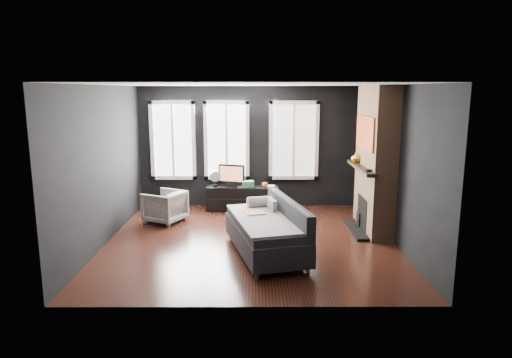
{
  "coord_description": "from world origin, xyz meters",
  "views": [
    {
      "loc": [
        0.08,
        -7.68,
        2.62
      ],
      "look_at": [
        0.1,
        0.3,
        1.05
      ],
      "focal_mm": 32.0,
      "sensor_mm": 36.0,
      "label": 1
    }
  ],
  "objects_px": {
    "monitor": "(232,174)",
    "media_console": "(243,198)",
    "mantel_vase": "(357,157)",
    "armchair": "(165,205)",
    "sofa": "(266,228)",
    "book": "(268,182)",
    "mug": "(265,184)"
  },
  "relations": [
    {
      "from": "sofa",
      "to": "media_console",
      "type": "xyz_separation_m",
      "value": [
        -0.44,
        2.77,
        -0.17
      ]
    },
    {
      "from": "monitor",
      "to": "mantel_vase",
      "type": "xyz_separation_m",
      "value": [
        2.48,
        -1.08,
        0.52
      ]
    },
    {
      "from": "book",
      "to": "mantel_vase",
      "type": "distance_m",
      "value": 2.1
    },
    {
      "from": "mug",
      "to": "mantel_vase",
      "type": "xyz_separation_m",
      "value": [
        1.75,
        -0.97,
        0.74
      ]
    },
    {
      "from": "sofa",
      "to": "mug",
      "type": "relative_size",
      "value": 16.85
    },
    {
      "from": "monitor",
      "to": "media_console",
      "type": "bearing_deg",
      "value": 9.78
    },
    {
      "from": "monitor",
      "to": "armchair",
      "type": "bearing_deg",
      "value": -125.11
    },
    {
      "from": "book",
      "to": "mantel_vase",
      "type": "relative_size",
      "value": 0.96
    },
    {
      "from": "armchair",
      "to": "mantel_vase",
      "type": "bearing_deg",
      "value": 115.4
    },
    {
      "from": "monitor",
      "to": "book",
      "type": "xyz_separation_m",
      "value": [
        0.79,
        -0.04,
        -0.17
      ]
    },
    {
      "from": "armchair",
      "to": "media_console",
      "type": "height_order",
      "value": "armchair"
    },
    {
      "from": "book",
      "to": "mantel_vase",
      "type": "bearing_deg",
      "value": -31.62
    },
    {
      "from": "armchair",
      "to": "monitor",
      "type": "distance_m",
      "value": 1.69
    },
    {
      "from": "media_console",
      "to": "mug",
      "type": "relative_size",
      "value": 12.83
    },
    {
      "from": "sofa",
      "to": "media_console",
      "type": "bearing_deg",
      "value": 85.02
    },
    {
      "from": "armchair",
      "to": "book",
      "type": "relative_size",
      "value": 3.44
    },
    {
      "from": "mantel_vase",
      "to": "media_console",
      "type": "bearing_deg",
      "value": 154.84
    },
    {
      "from": "armchair",
      "to": "media_console",
      "type": "xyz_separation_m",
      "value": [
        1.54,
        0.95,
        -0.08
      ]
    },
    {
      "from": "sofa",
      "to": "monitor",
      "type": "distance_m",
      "value": 2.91
    },
    {
      "from": "monitor",
      "to": "mantel_vase",
      "type": "bearing_deg",
      "value": -5.82
    },
    {
      "from": "armchair",
      "to": "media_console",
      "type": "distance_m",
      "value": 1.81
    },
    {
      "from": "armchair",
      "to": "mantel_vase",
      "type": "relative_size",
      "value": 3.3
    },
    {
      "from": "mantel_vase",
      "to": "sofa",
      "type": "bearing_deg",
      "value": -136.27
    },
    {
      "from": "monitor",
      "to": "book",
      "type": "distance_m",
      "value": 0.81
    },
    {
      "from": "sofa",
      "to": "armchair",
      "type": "bearing_deg",
      "value": 123.32
    },
    {
      "from": "media_console",
      "to": "mug",
      "type": "bearing_deg",
      "value": -5.43
    },
    {
      "from": "media_console",
      "to": "monitor",
      "type": "bearing_deg",
      "value": 175.57
    },
    {
      "from": "monitor",
      "to": "book",
      "type": "height_order",
      "value": "monitor"
    },
    {
      "from": "media_console",
      "to": "book",
      "type": "bearing_deg",
      "value": 2.7
    },
    {
      "from": "sofa",
      "to": "mug",
      "type": "xyz_separation_m",
      "value": [
        0.04,
        2.69,
        0.16
      ]
    },
    {
      "from": "book",
      "to": "monitor",
      "type": "bearing_deg",
      "value": 176.9
    },
    {
      "from": "sofa",
      "to": "media_console",
      "type": "relative_size",
      "value": 1.31
    }
  ]
}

